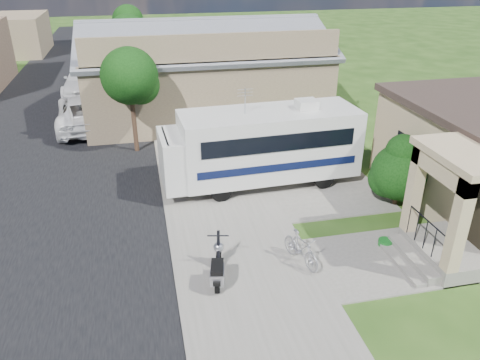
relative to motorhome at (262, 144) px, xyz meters
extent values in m
plane|color=#1E3C10|center=(-0.80, -4.64, -1.61)|extent=(120.00, 120.00, 0.00)
cube|color=black|center=(-8.30, 5.36, -1.60)|extent=(9.00, 80.00, 0.02)
cube|color=#67645D|center=(-1.80, 5.36, -1.58)|extent=(4.00, 80.00, 0.06)
cube|color=#67645D|center=(0.70, -0.14, -1.58)|extent=(7.00, 6.00, 0.05)
cube|color=#67645D|center=(2.20, -5.64, -1.58)|extent=(4.00, 3.00, 0.05)
cube|color=black|center=(4.68, -1.94, 0.09)|extent=(0.04, 1.10, 1.20)
cube|color=black|center=(4.68, -5.94, -0.06)|extent=(0.04, 0.95, 2.10)
cube|color=#67645D|center=(3.90, -5.94, -1.36)|extent=(1.60, 2.40, 0.50)
cube|color=#67645D|center=(2.90, -5.94, -1.45)|extent=(0.40, 2.16, 0.32)
cube|color=#67645D|center=(2.55, -5.94, -1.53)|extent=(0.35, 2.16, 0.16)
cube|color=tan|center=(3.27, -4.92, 0.24)|extent=(0.35, 0.35, 2.70)
cube|color=tan|center=(3.27, -6.97, 0.24)|extent=(0.35, 0.35, 2.70)
cube|color=tan|center=(3.27, -5.94, 1.34)|extent=(0.35, 2.40, 0.50)
cube|color=tan|center=(4.10, -5.94, 1.69)|extent=(2.10, 2.70, 0.20)
cylinder|color=black|center=(3.15, -5.94, -0.21)|extent=(0.04, 1.70, 0.04)
cube|color=brown|center=(-0.80, 9.36, 0.19)|extent=(12.00, 8.00, 3.60)
cube|color=slate|center=(-0.80, 7.36, 2.54)|extent=(12.50, 4.40, 1.78)
cube|color=slate|center=(-0.80, 11.36, 2.54)|extent=(12.50, 4.40, 1.78)
cube|color=slate|center=(-0.80, 9.36, 3.24)|extent=(12.50, 0.50, 0.22)
cube|color=brown|center=(-0.80, 5.46, 2.54)|extent=(11.76, 0.20, 1.30)
cylinder|color=#322316|center=(-4.60, 4.36, -0.03)|extent=(0.20, 0.20, 3.15)
sphere|color=black|center=(-4.60, 4.36, 1.77)|extent=(2.40, 2.40, 2.40)
sphere|color=black|center=(-4.20, 4.56, 1.32)|extent=(1.68, 1.68, 1.68)
cylinder|color=#322316|center=(-4.60, 14.36, 0.04)|extent=(0.20, 0.20, 3.29)
sphere|color=black|center=(-4.60, 14.36, 1.92)|extent=(2.40, 2.40, 2.40)
sphere|color=black|center=(-4.20, 14.56, 1.45)|extent=(1.68, 1.68, 1.68)
cylinder|color=#322316|center=(-4.60, 23.36, -0.10)|extent=(0.20, 0.20, 3.01)
sphere|color=black|center=(-4.60, 23.36, 1.62)|extent=(2.40, 2.40, 2.40)
sphere|color=black|center=(-4.20, 23.56, 1.19)|extent=(1.68, 1.68, 1.68)
cube|color=silver|center=(0.28, 0.01, 0.03)|extent=(6.65, 2.63, 2.43)
cube|color=silver|center=(-3.37, -0.15, -0.25)|extent=(0.85, 2.25, 1.87)
cube|color=black|center=(-3.54, -0.16, 0.26)|extent=(0.15, 1.99, 0.84)
cube|color=black|center=(0.33, -1.17, 0.47)|extent=(5.56, 0.28, 0.61)
cube|color=black|center=(0.22, 1.20, 0.47)|extent=(5.56, 0.28, 0.61)
cube|color=black|center=(0.33, -1.17, -0.46)|extent=(5.89, 0.29, 0.28)
cube|color=black|center=(0.23, 1.19, -0.46)|extent=(5.89, 0.29, 0.28)
cube|color=silver|center=(1.68, 0.08, 1.42)|extent=(0.78, 0.69, 0.33)
cylinder|color=#A2A1A9|center=(-0.66, -0.03, 1.72)|extent=(0.04, 0.04, 0.94)
cylinder|color=black|center=(-1.77, -1.11, -1.19)|extent=(0.76, 0.30, 0.75)
cylinder|color=black|center=(-1.86, 0.95, -1.19)|extent=(0.76, 0.30, 0.75)
cylinder|color=black|center=(2.16, -0.93, -1.19)|extent=(0.76, 0.30, 0.75)
cylinder|color=black|center=(2.06, 1.12, -1.19)|extent=(0.76, 0.30, 0.75)
cylinder|color=#322316|center=(4.17, -2.66, -1.22)|extent=(0.16, 0.16, 0.78)
sphere|color=black|center=(4.17, -2.66, -0.34)|extent=(1.94, 1.94, 1.94)
sphere|color=black|center=(4.55, -2.37, 0.05)|extent=(1.55, 1.55, 1.55)
sphere|color=black|center=(3.87, -2.47, -0.63)|extent=(1.36, 1.36, 1.36)
sphere|color=black|center=(4.36, -2.95, -0.73)|extent=(1.17, 1.17, 1.17)
sphere|color=black|center=(4.17, -2.66, 0.43)|extent=(1.17, 1.17, 1.17)
cylinder|color=black|center=(-2.76, -6.01, -1.31)|extent=(0.22, 0.49, 0.47)
cylinder|color=black|center=(-2.51, -4.86, -1.31)|extent=(0.22, 0.49, 0.47)
cube|color=#A2A1A9|center=(-2.64, -5.49, -1.25)|extent=(0.44, 0.64, 0.09)
cube|color=#A2A1A9|center=(-2.73, -5.91, -1.10)|extent=(0.48, 0.65, 0.32)
cube|color=black|center=(-2.72, -5.86, -0.88)|extent=(0.45, 0.69, 0.13)
cube|color=black|center=(-2.79, -6.17, -1.12)|extent=(0.23, 0.25, 0.11)
cylinder|color=black|center=(-2.53, -4.94, -0.88)|extent=(0.16, 0.37, 0.89)
sphere|color=#A2A1A9|center=(-2.51, -4.86, -0.96)|extent=(0.30, 0.30, 0.30)
sphere|color=black|center=(-2.49, -4.78, -0.96)|extent=(0.13, 0.13, 0.13)
cylinder|color=black|center=(-2.54, -5.02, -0.48)|extent=(0.58, 0.16, 0.04)
cube|color=black|center=(-2.51, -4.86, -1.18)|extent=(0.21, 0.32, 0.06)
imported|color=#A2A1A9|center=(-0.24, -5.27, -1.13)|extent=(0.91, 1.64, 0.95)
imported|color=white|center=(-7.01, 8.25, -0.79)|extent=(3.14, 6.04, 1.63)
imported|color=white|center=(-7.45, 14.77, -0.76)|extent=(2.71, 5.97, 1.69)
cylinder|color=#125C1B|center=(2.57, -4.97, -1.51)|extent=(0.43, 0.43, 0.19)
camera|label=1|loc=(-4.26, -15.59, 6.44)|focal=35.00mm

